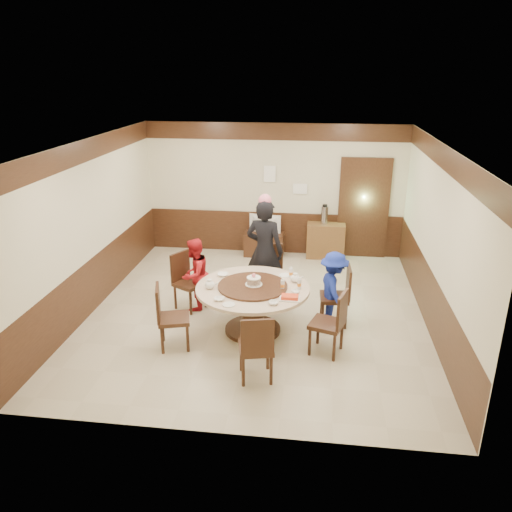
# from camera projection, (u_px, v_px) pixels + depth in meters

# --- Properties ---
(room) EXTENTS (6.00, 6.04, 2.84)m
(room) POSITION_uv_depth(u_px,v_px,m) (257.00, 252.00, 8.02)
(room) COLOR beige
(room) RESTS_ON ground
(banquet_table) EXTENTS (1.72, 1.72, 0.78)m
(banquet_table) POSITION_uv_depth(u_px,v_px,m) (253.00, 300.00, 7.61)
(banquet_table) COLOR #371E11
(banquet_table) RESTS_ON ground
(chair_0) EXTENTS (0.47, 0.46, 0.97)m
(chair_0) POSITION_uv_depth(u_px,v_px,m) (335.00, 306.00, 7.93)
(chair_0) COLOR #371E11
(chair_0) RESTS_ON ground
(chair_1) EXTENTS (0.45, 0.46, 0.97)m
(chair_1) POSITION_uv_depth(u_px,v_px,m) (270.00, 282.00, 8.80)
(chair_1) COLOR #371E11
(chair_1) RESTS_ON ground
(chair_2) EXTENTS (0.61, 0.60, 0.97)m
(chair_2) POSITION_uv_depth(u_px,v_px,m) (189.00, 291.00, 8.45)
(chair_2) COLOR #371E11
(chair_2) RESTS_ON ground
(chair_3) EXTENTS (0.55, 0.55, 0.97)m
(chair_3) POSITION_uv_depth(u_px,v_px,m) (173.00, 328.00, 7.26)
(chair_3) COLOR #371E11
(chair_3) RESTS_ON ground
(chair_4) EXTENTS (0.53, 0.53, 0.97)m
(chair_4) POSITION_uv_depth(u_px,v_px,m) (256.00, 358.00, 6.50)
(chair_4) COLOR #371E11
(chair_4) RESTS_ON ground
(chair_5) EXTENTS (0.56, 0.56, 0.97)m
(chair_5) POSITION_uv_depth(u_px,v_px,m) (328.00, 334.00, 7.10)
(chair_5) COLOR #371E11
(chair_5) RESTS_ON ground
(person_standing) EXTENTS (0.75, 0.58, 1.82)m
(person_standing) POSITION_uv_depth(u_px,v_px,m) (265.00, 251.00, 8.54)
(person_standing) COLOR black
(person_standing) RESTS_ON ground
(person_red) EXTENTS (0.65, 0.73, 1.24)m
(person_red) POSITION_uv_depth(u_px,v_px,m) (195.00, 275.00, 8.31)
(person_red) COLOR red
(person_red) RESTS_ON ground
(person_blue) EXTENTS (0.65, 0.88, 1.21)m
(person_blue) POSITION_uv_depth(u_px,v_px,m) (333.00, 289.00, 7.80)
(person_blue) COLOR navy
(person_blue) RESTS_ON ground
(birthday_cake) EXTENTS (0.26, 0.26, 0.18)m
(birthday_cake) POSITION_uv_depth(u_px,v_px,m) (254.00, 281.00, 7.51)
(birthday_cake) COLOR white
(birthday_cake) RESTS_ON banquet_table
(teapot_left) EXTENTS (0.17, 0.15, 0.13)m
(teapot_left) POSITION_uv_depth(u_px,v_px,m) (210.00, 285.00, 7.46)
(teapot_left) COLOR white
(teapot_left) RESTS_ON banquet_table
(teapot_right) EXTENTS (0.17, 0.15, 0.13)m
(teapot_right) POSITION_uv_depth(u_px,v_px,m) (295.00, 278.00, 7.68)
(teapot_right) COLOR white
(teapot_right) RESTS_ON banquet_table
(bowl_0) EXTENTS (0.17, 0.17, 0.04)m
(bowl_0) POSITION_uv_depth(u_px,v_px,m) (223.00, 275.00, 7.92)
(bowl_0) COLOR white
(bowl_0) RESTS_ON banquet_table
(bowl_1) EXTENTS (0.14, 0.14, 0.04)m
(bowl_1) POSITION_uv_depth(u_px,v_px,m) (273.00, 303.00, 6.97)
(bowl_1) COLOR white
(bowl_1) RESTS_ON banquet_table
(bowl_2) EXTENTS (0.15, 0.15, 0.04)m
(bowl_2) POSITION_uv_depth(u_px,v_px,m) (219.00, 299.00, 7.09)
(bowl_2) COLOR white
(bowl_2) RESTS_ON banquet_table
(bowl_3) EXTENTS (0.12, 0.12, 0.04)m
(bowl_3) POSITION_uv_depth(u_px,v_px,m) (295.00, 292.00, 7.32)
(bowl_3) COLOR white
(bowl_3) RESTS_ON banquet_table
(saucer_near) EXTENTS (0.18, 0.18, 0.01)m
(saucer_near) POSITION_uv_depth(u_px,v_px,m) (229.00, 305.00, 6.95)
(saucer_near) COLOR white
(saucer_near) RESTS_ON banquet_table
(saucer_far) EXTENTS (0.18, 0.18, 0.01)m
(saucer_far) POSITION_uv_depth(u_px,v_px,m) (285.00, 275.00, 7.94)
(saucer_far) COLOR white
(saucer_far) RESTS_ON banquet_table
(shrimp_platter) EXTENTS (0.30, 0.20, 0.06)m
(shrimp_platter) POSITION_uv_depth(u_px,v_px,m) (290.00, 298.00, 7.11)
(shrimp_platter) COLOR white
(shrimp_platter) RESTS_ON banquet_table
(bottle_0) EXTENTS (0.06, 0.06, 0.16)m
(bottle_0) POSITION_uv_depth(u_px,v_px,m) (283.00, 285.00, 7.40)
(bottle_0) COLOR silver
(bottle_0) RESTS_ON banquet_table
(bottle_1) EXTENTS (0.06, 0.06, 0.16)m
(bottle_1) POSITION_uv_depth(u_px,v_px,m) (299.00, 284.00, 7.44)
(bottle_1) COLOR silver
(bottle_1) RESTS_ON banquet_table
(bottle_2) EXTENTS (0.06, 0.06, 0.16)m
(bottle_2) POSITION_uv_depth(u_px,v_px,m) (291.00, 273.00, 7.84)
(bottle_2) COLOR silver
(bottle_2) RESTS_ON banquet_table
(tv_stand) EXTENTS (0.85, 0.45, 0.50)m
(tv_stand) POSITION_uv_depth(u_px,v_px,m) (264.00, 244.00, 10.87)
(tv_stand) COLOR #371E11
(tv_stand) RESTS_ON ground
(television) EXTENTS (0.70, 0.19, 0.40)m
(television) POSITION_uv_depth(u_px,v_px,m) (264.00, 224.00, 10.71)
(television) COLOR gray
(television) RESTS_ON tv_stand
(side_cabinet) EXTENTS (0.80, 0.40, 0.75)m
(side_cabinet) POSITION_uv_depth(u_px,v_px,m) (326.00, 241.00, 10.70)
(side_cabinet) COLOR brown
(side_cabinet) RESTS_ON ground
(thermos) EXTENTS (0.15, 0.15, 0.38)m
(thermos) POSITION_uv_depth(u_px,v_px,m) (324.00, 215.00, 10.51)
(thermos) COLOR silver
(thermos) RESTS_ON side_cabinet
(notice_left) EXTENTS (0.25, 0.00, 0.35)m
(notice_left) POSITION_uv_depth(u_px,v_px,m) (270.00, 174.00, 10.52)
(notice_left) COLOR white
(notice_left) RESTS_ON room
(notice_right) EXTENTS (0.30, 0.00, 0.22)m
(notice_right) POSITION_uv_depth(u_px,v_px,m) (300.00, 189.00, 10.55)
(notice_right) COLOR white
(notice_right) RESTS_ON room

